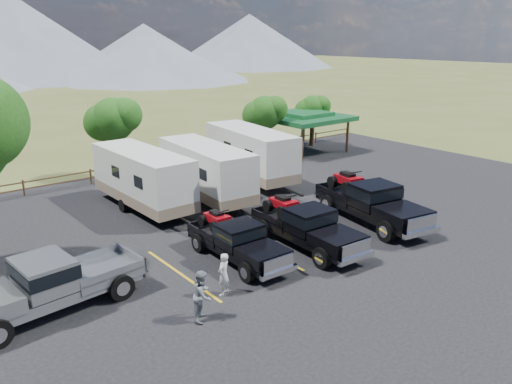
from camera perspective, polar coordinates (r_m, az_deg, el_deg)
ground at (r=20.83m, az=11.94°, el=-8.54°), size 320.00×320.00×0.00m
asphalt_lot at (r=22.63m, az=6.09°, el=-6.01°), size 44.00×34.00×0.04m
stall_lines at (r=23.28m, az=4.36°, el=-5.21°), size 12.12×5.50×0.01m
tree_ne_a at (r=37.60m, az=1.00°, el=9.02°), size 3.11×2.92×4.76m
tree_ne_b at (r=42.39m, az=6.47°, el=9.40°), size 2.77×2.59×4.27m
tree_north at (r=33.58m, az=-16.06°, el=7.94°), size 3.46×3.24×5.25m
rail_fence at (r=35.48m, az=-9.31°, el=3.55°), size 36.12×0.12×1.00m
pavilion at (r=40.35m, az=5.46°, el=8.53°), size 6.20×6.20×3.22m
rig_left at (r=20.73m, az=-2.27°, el=-5.48°), size 2.03×5.52×1.83m
rig_center at (r=22.09m, az=5.70°, el=-3.81°), size 2.40×6.15×2.02m
rig_right at (r=25.44m, az=12.92°, el=-1.00°), size 3.30×7.07×2.27m
trailer_left at (r=27.18m, az=-12.79°, el=1.45°), size 2.52×9.14×3.18m
trailer_center at (r=28.06m, az=-5.74°, el=2.29°), size 2.93×9.14×3.16m
trailer_right at (r=31.83m, az=-0.66°, el=4.36°), size 3.47×9.64×3.33m
pickup_silver at (r=18.37m, az=-22.43°, el=-9.61°), size 6.63×2.77×1.94m
person_a at (r=18.10m, az=-3.74°, el=-9.36°), size 0.69×0.59×1.60m
person_b at (r=16.68m, az=-6.10°, el=-11.65°), size 1.07×1.05×1.74m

